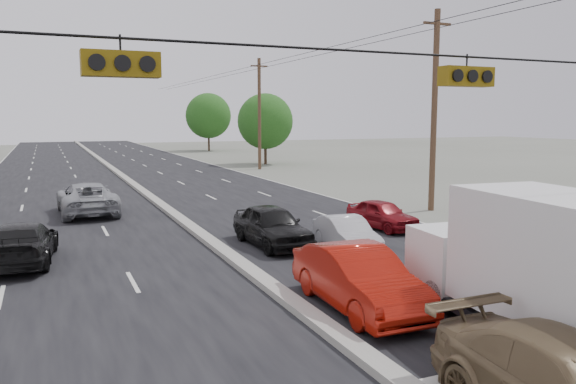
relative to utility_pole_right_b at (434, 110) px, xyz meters
The scene contains 16 objects.
ground 20.18m from the utility_pole_right_b, 129.81° to the right, with size 200.00×200.00×0.00m, color #606356.
road_surface 20.18m from the utility_pole_right_b, 129.81° to the left, with size 20.00×160.00×0.02m, color black.
center_median 20.16m from the utility_pole_right_b, 129.81° to the left, with size 0.50×160.00×0.20m, color gray.
utility_pole_right_b is the anchor object (origin of this frame).
utility_pole_right_c 25.00m from the utility_pole_right_b, 90.00° to the left, with size 1.60×0.30×10.00m.
traffic_signals 18.66m from the utility_pole_right_b, 126.50° to the right, with size 25.00×0.30×0.54m.
tree_right_mid 30.11m from the utility_pole_right_b, 85.24° to the left, with size 5.60×5.60×7.14m.
tree_right_far 55.11m from the utility_pole_right_b, 86.36° to the left, with size 6.40×6.40×8.16m.
box_truck 17.55m from the utility_pole_right_b, 120.54° to the right, with size 2.79×6.53×3.22m.
red_sedan 16.58m from the utility_pole_right_b, 133.92° to the right, with size 1.63×4.68×1.54m, color #A11509.
queue_car_a 12.11m from the utility_pole_right_b, 157.97° to the right, with size 1.77×4.40×1.50m, color black.
queue_car_b 11.31m from the utility_pole_right_b, 143.96° to the right, with size 1.29×3.69×1.22m, color #BCBCBE.
queue_car_d 11.00m from the utility_pole_right_b, 109.88° to the right, with size 1.98×4.86×1.41m, color navy.
queue_car_e 7.43m from the utility_pole_right_b, 147.73° to the right, with size 1.46×3.62×1.23m, color maroon.
oncoming_near 19.67m from the utility_pole_right_b, 169.66° to the right, with size 1.91×4.70×1.36m, color black.
oncoming_far 17.77m from the utility_pole_right_b, 160.73° to the left, with size 2.58×5.60×1.56m, color gray.
Camera 1 is at (-5.52, -8.14, 4.72)m, focal length 35.00 mm.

